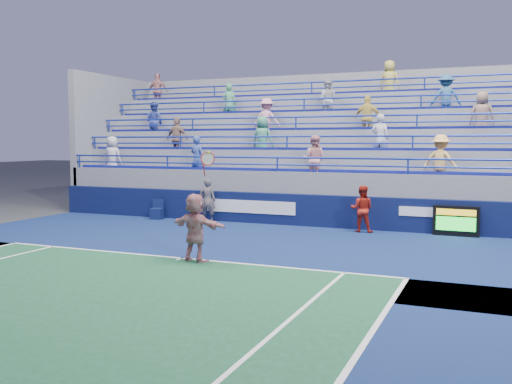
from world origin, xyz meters
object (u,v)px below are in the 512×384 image
at_px(serve_speed_board, 456,221).
at_px(tennis_player, 195,228).
at_px(line_judge, 207,200).
at_px(ball_girl, 362,209).
at_px(judge_chair, 157,213).

relative_size(serve_speed_board, tennis_player, 0.51).
relative_size(serve_speed_board, line_judge, 0.86).
bearing_deg(tennis_player, ball_girl, 65.73).
bearing_deg(ball_girl, serve_speed_board, -178.49).
xyz_separation_m(line_judge, ball_girl, (5.65, -0.17, -0.04)).
xyz_separation_m(tennis_player, ball_girl, (2.73, 6.05, -0.08)).
bearing_deg(line_judge, ball_girl, 159.02).
distance_m(serve_speed_board, judge_chair, 10.60).
bearing_deg(judge_chair, ball_girl, -0.78).
height_order(judge_chair, line_judge, line_judge).
bearing_deg(tennis_player, judge_chair, 129.25).
bearing_deg(line_judge, tennis_player, 95.92).
xyz_separation_m(judge_chair, line_judge, (2.10, 0.06, 0.56)).
xyz_separation_m(serve_speed_board, judge_chair, (-10.60, -0.21, -0.23)).
bearing_deg(tennis_player, line_judge, 115.20).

